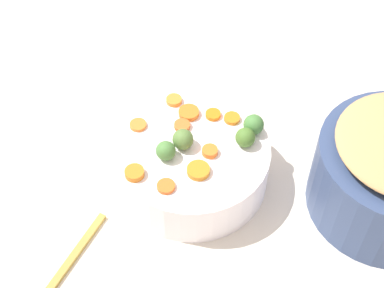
{
  "coord_description": "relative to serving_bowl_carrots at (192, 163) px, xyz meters",
  "views": [
    {
      "loc": [
        -0.44,
        0.45,
        0.89
      ],
      "look_at": [
        -0.01,
        -0.03,
        0.12
      ],
      "focal_mm": 54.2,
      "sensor_mm": 36.0,
      "label": 1
    }
  ],
  "objects": [
    {
      "name": "tabletop",
      "position": [
        0.01,
        0.03,
        -0.05
      ],
      "size": [
        2.4,
        2.4,
        0.02
      ],
      "primitive_type": "cube",
      "color": "beige",
      "rests_on": "ground"
    },
    {
      "name": "serving_bowl_carrots",
      "position": [
        0.0,
        0.0,
        0.0
      ],
      "size": [
        0.27,
        0.27,
        0.09
      ],
      "primitive_type": "cylinder",
      "color": "white",
      "rests_on": "tabletop"
    },
    {
      "name": "carrot_slice_0",
      "position": [
        0.11,
        0.02,
        0.05
      ],
      "size": [
        0.04,
        0.04,
        0.01
      ],
      "primitive_type": "cylinder",
      "rotation": [
        0.0,
        0.0,
        3.63
      ],
      "color": "orange",
      "rests_on": "serving_bowl_carrots"
    },
    {
      "name": "carrot_slice_1",
      "position": [
        -0.04,
        0.03,
        0.05
      ],
      "size": [
        0.05,
        0.05,
        0.01
      ],
      "primitive_type": "cylinder",
      "rotation": [
        0.0,
        0.0,
        2.71
      ],
      "color": "orange",
      "rests_on": "serving_bowl_carrots"
    },
    {
      "name": "carrot_slice_2",
      "position": [
        0.03,
        0.11,
        0.05
      ],
      "size": [
        0.03,
        0.03,
        0.01
      ],
      "primitive_type": "cylinder",
      "rotation": [
        0.0,
        0.0,
        1.53
      ],
      "color": "orange",
      "rests_on": "serving_bowl_carrots"
    },
    {
      "name": "carrot_slice_3",
      "position": [
        0.1,
        -0.06,
        0.05
      ],
      "size": [
        0.04,
        0.04,
        0.01
      ],
      "primitive_type": "cylinder",
      "rotation": [
        0.0,
        0.0,
        4.42
      ],
      "color": "orange",
      "rests_on": "serving_bowl_carrots"
    },
    {
      "name": "carrot_slice_4",
      "position": [
        0.06,
        -0.05,
        0.05
      ],
      "size": [
        0.05,
        0.05,
        0.01
      ],
      "primitive_type": "cylinder",
      "rotation": [
        0.0,
        0.0,
        5.33
      ],
      "color": "orange",
      "rests_on": "serving_bowl_carrots"
    },
    {
      "name": "carrot_slice_5",
      "position": [
        -0.02,
        0.09,
        0.05
      ],
      "size": [
        0.04,
        0.04,
        0.01
      ],
      "primitive_type": "cylinder",
      "rotation": [
        0.0,
        0.0,
        1.35
      ],
      "color": "orange",
      "rests_on": "serving_bowl_carrots"
    },
    {
      "name": "carrot_slice_6",
      "position": [
        -0.03,
        -0.01,
        0.05
      ],
      "size": [
        0.04,
        0.04,
        0.01
      ],
      "primitive_type": "cylinder",
      "rotation": [
        0.0,
        0.0,
        3.52
      ],
      "color": "orange",
      "rests_on": "serving_bowl_carrots"
    },
    {
      "name": "carrot_slice_7",
      "position": [
        -0.01,
        -0.1,
        0.05
      ],
      "size": [
        0.04,
        0.04,
        0.01
      ],
      "primitive_type": "cylinder",
      "rotation": [
        0.0,
        0.0,
        0.69
      ],
      "color": "orange",
      "rests_on": "serving_bowl_carrots"
    },
    {
      "name": "carrot_slice_8",
      "position": [
        0.02,
        -0.08,
        0.05
      ],
      "size": [
        0.04,
        0.04,
        0.01
      ],
      "primitive_type": "cylinder",
      "rotation": [
        0.0,
        0.0,
        4.29
      ],
      "color": "orange",
      "rests_on": "serving_bowl_carrots"
    },
    {
      "name": "carrot_slice_9",
      "position": [
        0.04,
        -0.02,
        0.05
      ],
      "size": [
        0.04,
        0.04,
        0.01
      ],
      "primitive_type": "cylinder",
      "rotation": [
        0.0,
        0.0,
        5.6
      ],
      "color": "orange",
      "rests_on": "serving_bowl_carrots"
    },
    {
      "name": "brussels_sprout_0",
      "position": [
        -0.06,
        -0.1,
        0.06
      ],
      "size": [
        0.04,
        0.04,
        0.04
      ],
      "primitive_type": "sphere",
      "color": "#477F3D",
      "rests_on": "serving_bowl_carrots"
    },
    {
      "name": "brussels_sprout_1",
      "position": [
        0.02,
        0.05,
        0.06
      ],
      "size": [
        0.03,
        0.03,
        0.03
      ],
      "primitive_type": "sphere",
      "color": "#4B813D",
      "rests_on": "serving_bowl_carrots"
    },
    {
      "name": "brussels_sprout_2",
      "position": [
        0.02,
        0.01,
        0.06
      ],
      "size": [
        0.04,
        0.04,
        0.04
      ],
      "primitive_type": "sphere",
      "color": "#577C3B",
      "rests_on": "serving_bowl_carrots"
    },
    {
      "name": "brussels_sprout_3",
      "position": [
        -0.06,
        -0.07,
        0.06
      ],
      "size": [
        0.03,
        0.03,
        0.03
      ],
      "primitive_type": "sphere",
      "color": "#4A762E",
      "rests_on": "serving_bowl_carrots"
    }
  ]
}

